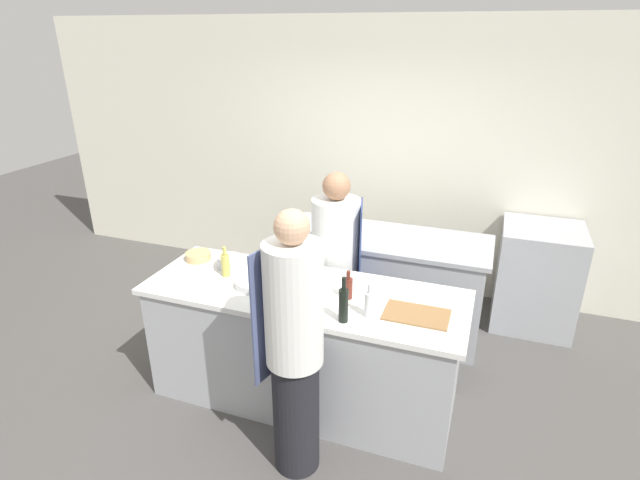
{
  "coord_description": "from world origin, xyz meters",
  "views": [
    {
      "loc": [
        1.18,
        -2.92,
        2.65
      ],
      "look_at": [
        0.0,
        0.35,
        1.18
      ],
      "focal_mm": 28.0,
      "sensor_mm": 36.0,
      "label": 1
    }
  ],
  "objects_px": {
    "bottle_water": "(369,304)",
    "cup": "(281,281)",
    "chef_at_stove": "(336,268)",
    "bowl_ceramic_blue": "(198,256)",
    "bottle_vinegar": "(303,280)",
    "bottle_wine": "(348,287)",
    "oven_range": "(536,277)",
    "bottle_sauce": "(270,296)",
    "bowl_mixing_large": "(253,283)",
    "bottle_olive_oil": "(225,264)",
    "chef_at_prep_near": "(294,349)",
    "bowl_wooden_salad": "(306,305)",
    "bottle_cooking_oil": "(343,304)",
    "bowl_prep_small": "(230,262)"
  },
  "relations": [
    {
      "from": "chef_at_stove",
      "to": "bottle_water",
      "type": "height_order",
      "value": "chef_at_stove"
    },
    {
      "from": "bowl_mixing_large",
      "to": "cup",
      "type": "height_order",
      "value": "cup"
    },
    {
      "from": "oven_range",
      "to": "bottle_cooking_oil",
      "type": "height_order",
      "value": "bottle_cooking_oil"
    },
    {
      "from": "cup",
      "to": "bottle_vinegar",
      "type": "bearing_deg",
      "value": -17.09
    },
    {
      "from": "bottle_vinegar",
      "to": "bowl_ceramic_blue",
      "type": "relative_size",
      "value": 1.37
    },
    {
      "from": "bottle_cooking_oil",
      "to": "bowl_prep_small",
      "type": "bearing_deg",
      "value": 157.01
    },
    {
      "from": "oven_range",
      "to": "cup",
      "type": "bearing_deg",
      "value": -136.96
    },
    {
      "from": "oven_range",
      "to": "bottle_sauce",
      "type": "distance_m",
      "value": 2.77
    },
    {
      "from": "chef_at_stove",
      "to": "cup",
      "type": "height_order",
      "value": "chef_at_stove"
    },
    {
      "from": "bottle_sauce",
      "to": "chef_at_stove",
      "type": "bearing_deg",
      "value": 81.97
    },
    {
      "from": "oven_range",
      "to": "bowl_ceramic_blue",
      "type": "height_order",
      "value": "bowl_ceramic_blue"
    },
    {
      "from": "bottle_wine",
      "to": "chef_at_prep_near",
      "type": "bearing_deg",
      "value": -102.47
    },
    {
      "from": "chef_at_stove",
      "to": "bowl_ceramic_blue",
      "type": "height_order",
      "value": "chef_at_stove"
    },
    {
      "from": "bottle_olive_oil",
      "to": "bottle_water",
      "type": "xyz_separation_m",
      "value": [
        1.16,
        -0.2,
        -0.0
      ]
    },
    {
      "from": "oven_range",
      "to": "bottle_wine",
      "type": "distance_m",
      "value": 2.25
    },
    {
      "from": "bottle_wine",
      "to": "bowl_prep_small",
      "type": "distance_m",
      "value": 1.03
    },
    {
      "from": "bottle_cooking_oil",
      "to": "bottle_olive_oil",
      "type": "bearing_deg",
      "value": 163.21
    },
    {
      "from": "bottle_vinegar",
      "to": "bowl_mixing_large",
      "type": "height_order",
      "value": "bottle_vinegar"
    },
    {
      "from": "bottle_wine",
      "to": "bowl_mixing_large",
      "type": "height_order",
      "value": "bottle_wine"
    },
    {
      "from": "bowl_wooden_salad",
      "to": "bowl_prep_small",
      "type": "bearing_deg",
      "value": 153.52
    },
    {
      "from": "bowl_mixing_large",
      "to": "chef_at_prep_near",
      "type": "bearing_deg",
      "value": -45.37
    },
    {
      "from": "bottle_sauce",
      "to": "chef_at_prep_near",
      "type": "bearing_deg",
      "value": -46.37
    },
    {
      "from": "bottle_vinegar",
      "to": "cup",
      "type": "bearing_deg",
      "value": 162.91
    },
    {
      "from": "chef_at_prep_near",
      "to": "bowl_prep_small",
      "type": "xyz_separation_m",
      "value": [
        -0.88,
        0.8,
        0.08
      ]
    },
    {
      "from": "chef_at_stove",
      "to": "bottle_vinegar",
      "type": "bearing_deg",
      "value": -14.91
    },
    {
      "from": "oven_range",
      "to": "bottle_olive_oil",
      "type": "distance_m",
      "value": 2.93
    },
    {
      "from": "cup",
      "to": "bottle_water",
      "type": "bearing_deg",
      "value": -14.74
    },
    {
      "from": "chef_at_prep_near",
      "to": "bottle_olive_oil",
      "type": "height_order",
      "value": "chef_at_prep_near"
    },
    {
      "from": "oven_range",
      "to": "bottle_water",
      "type": "xyz_separation_m",
      "value": [
        -1.15,
        -1.92,
        0.53
      ]
    },
    {
      "from": "bowl_mixing_large",
      "to": "bowl_wooden_salad",
      "type": "xyz_separation_m",
      "value": [
        0.47,
        -0.16,
        0.0
      ]
    },
    {
      "from": "chef_at_stove",
      "to": "bowl_ceramic_blue",
      "type": "distance_m",
      "value": 1.13
    },
    {
      "from": "bottle_cooking_oil",
      "to": "bottle_sauce",
      "type": "relative_size",
      "value": 1.26
    },
    {
      "from": "bottle_water",
      "to": "bottle_olive_oil",
      "type": "bearing_deg",
      "value": 170.39
    },
    {
      "from": "chef_at_prep_near",
      "to": "bottle_vinegar",
      "type": "relative_size",
      "value": 6.31
    },
    {
      "from": "bottle_olive_oil",
      "to": "bowl_prep_small",
      "type": "height_order",
      "value": "bottle_olive_oil"
    },
    {
      "from": "chef_at_prep_near",
      "to": "bowl_mixing_large",
      "type": "bearing_deg",
      "value": 58.93
    },
    {
      "from": "chef_at_stove",
      "to": "bottle_wine",
      "type": "distance_m",
      "value": 0.76
    },
    {
      "from": "chef_at_stove",
      "to": "bowl_mixing_large",
      "type": "height_order",
      "value": "chef_at_stove"
    },
    {
      "from": "chef_at_prep_near",
      "to": "bowl_wooden_salad",
      "type": "height_order",
      "value": "chef_at_prep_near"
    },
    {
      "from": "oven_range",
      "to": "bottle_water",
      "type": "relative_size",
      "value": 4.19
    },
    {
      "from": "bottle_water",
      "to": "cup",
      "type": "distance_m",
      "value": 0.73
    },
    {
      "from": "chef_at_stove",
      "to": "bottle_sauce",
      "type": "distance_m",
      "value": 1.02
    },
    {
      "from": "bottle_wine",
      "to": "bottle_cooking_oil",
      "type": "height_order",
      "value": "bottle_cooking_oil"
    },
    {
      "from": "bottle_olive_oil",
      "to": "bottle_water",
      "type": "relative_size",
      "value": 1.0
    },
    {
      "from": "bottle_wine",
      "to": "cup",
      "type": "relative_size",
      "value": 2.34
    },
    {
      "from": "bottle_vinegar",
      "to": "cup",
      "type": "relative_size",
      "value": 3.19
    },
    {
      "from": "bottle_water",
      "to": "bowl_prep_small",
      "type": "bearing_deg",
      "value": 164.16
    },
    {
      "from": "chef_at_stove",
      "to": "bottle_cooking_oil",
      "type": "height_order",
      "value": "chef_at_stove"
    },
    {
      "from": "bowl_prep_small",
      "to": "bottle_cooking_oil",
      "type": "bearing_deg",
      "value": -22.99
    },
    {
      "from": "chef_at_prep_near",
      "to": "bowl_prep_small",
      "type": "bearing_deg",
      "value": 62.09
    }
  ]
}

